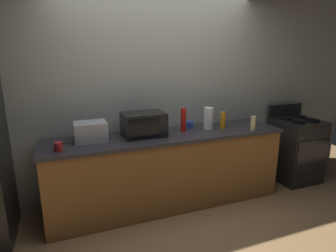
% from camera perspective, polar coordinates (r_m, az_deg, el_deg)
% --- Properties ---
extents(ground_plane, '(8.00, 8.00, 0.00)m').
position_cam_1_polar(ground_plane, '(3.34, 2.62, -18.56)').
color(ground_plane, '#A87F51').
extents(back_wall, '(6.40, 0.10, 2.70)m').
position_cam_1_polar(back_wall, '(3.58, -2.39, 6.98)').
color(back_wall, '#9EA399').
rests_on(back_wall, ground_plane).
extents(counter_run, '(2.84, 0.64, 0.90)m').
position_cam_1_polar(counter_run, '(3.45, 0.00, -8.86)').
color(counter_run, brown).
rests_on(counter_run, ground_plane).
extents(stove_range, '(0.60, 0.61, 1.08)m').
position_cam_1_polar(stove_range, '(4.52, 24.45, -4.31)').
color(stove_range, black).
rests_on(stove_range, ground_plane).
extents(microwave, '(0.48, 0.35, 0.27)m').
position_cam_1_polar(microwave, '(3.22, -5.00, 0.35)').
color(microwave, black).
rests_on(microwave, counter_run).
extents(toaster_oven, '(0.34, 0.26, 0.21)m').
position_cam_1_polar(toaster_oven, '(3.13, -15.47, -1.10)').
color(toaster_oven, '#B7BABF').
rests_on(toaster_oven, counter_run).
extents(paper_towel_roll, '(0.12, 0.12, 0.27)m').
position_cam_1_polar(paper_towel_roll, '(3.54, 8.21, 1.56)').
color(paper_towel_roll, white).
rests_on(paper_towel_roll, counter_run).
extents(bottle_dish_soap, '(0.07, 0.07, 0.21)m').
position_cam_1_polar(bottle_dish_soap, '(3.61, 11.11, 1.19)').
color(bottle_dish_soap, orange).
rests_on(bottle_dish_soap, counter_run).
extents(bottle_vinegar, '(0.06, 0.06, 0.18)m').
position_cam_1_polar(bottle_vinegar, '(3.59, 16.89, 0.52)').
color(bottle_vinegar, beige).
rests_on(bottle_vinegar, counter_run).
extents(bottle_hot_sauce, '(0.06, 0.06, 0.29)m').
position_cam_1_polar(bottle_hot_sauce, '(3.38, 3.13, 1.25)').
color(bottle_hot_sauce, red).
rests_on(bottle_hot_sauce, counter_run).
extents(mug_blue, '(0.09, 0.09, 0.09)m').
position_cam_1_polar(mug_blue, '(3.56, 4.47, 0.23)').
color(mug_blue, '#2D4CB2').
rests_on(mug_blue, counter_run).
extents(mug_red, '(0.08, 0.08, 0.09)m').
position_cam_1_polar(mug_red, '(2.94, -21.37, -3.88)').
color(mug_red, red).
rests_on(mug_red, counter_run).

